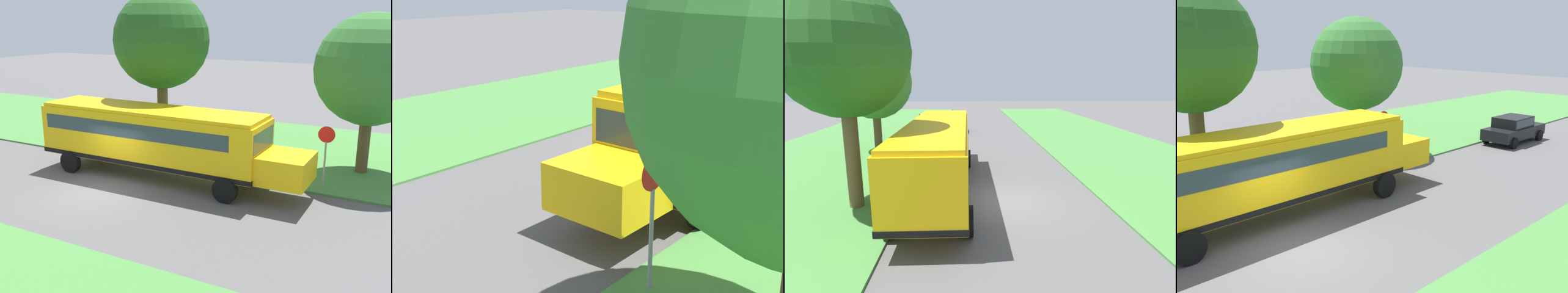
{
  "view_description": "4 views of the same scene",
  "coord_description": "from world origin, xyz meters",
  "views": [
    {
      "loc": [
        13.7,
        11.86,
        6.92
      ],
      "look_at": [
        -2.37,
        3.34,
        1.82
      ],
      "focal_mm": 42.0,
      "sensor_mm": 36.0,
      "label": 1
    },
    {
      "loc": [
        -9.58,
        15.78,
        5.71
      ],
      "look_at": [
        -0.74,
        5.42,
        1.45
      ],
      "focal_mm": 50.0,
      "sensor_mm": 36.0,
      "label": 2
    },
    {
      "loc": [
        -1.5,
        -11.74,
        4.9
      ],
      "look_at": [
        -0.88,
        2.9,
        1.69
      ],
      "focal_mm": 28.0,
      "sensor_mm": 36.0,
      "label": 3
    },
    {
      "loc": [
        10.59,
        -7.23,
        6.37
      ],
      "look_at": [
        -2.61,
        5.51,
        1.8
      ],
      "focal_mm": 42.0,
      "sensor_mm": 36.0,
      "label": 4
    }
  ],
  "objects": [
    {
      "name": "car_black_nearest",
      "position": [
        -2.8,
        17.39,
        0.88
      ],
      "size": [
        2.02,
        4.4,
        1.56
      ],
      "color": "black",
      "rests_on": "ground"
    },
    {
      "name": "stop_sign",
      "position": [
        -4.6,
        8.16,
        1.74
      ],
      "size": [
        0.08,
        0.68,
        2.74
      ],
      "color": "gray",
      "rests_on": "ground"
    },
    {
      "name": "oak_tree_roadside_mid",
      "position": [
        -7.6,
        9.22,
        4.9
      ],
      "size": [
        4.93,
        4.93,
        7.24
      ],
      "color": "brown",
      "rests_on": "ground"
    },
    {
      "name": "ground_plane",
      "position": [
        0.0,
        0.0,
        0.0
      ],
      "size": [
        120.0,
        120.0,
        0.0
      ],
      "primitive_type": "plane",
      "color": "#565454"
    },
    {
      "name": "school_bus",
      "position": [
        -2.74,
        1.19,
        1.92
      ],
      "size": [
        2.84,
        12.42,
        3.16
      ],
      "color": "yellow",
      "rests_on": "ground"
    },
    {
      "name": "oak_tree_beside_bus",
      "position": [
        -5.7,
        -0.46,
        5.98
      ],
      "size": [
        4.76,
        4.76,
        8.29
      ],
      "color": "brown",
      "rests_on": "ground"
    }
  ]
}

